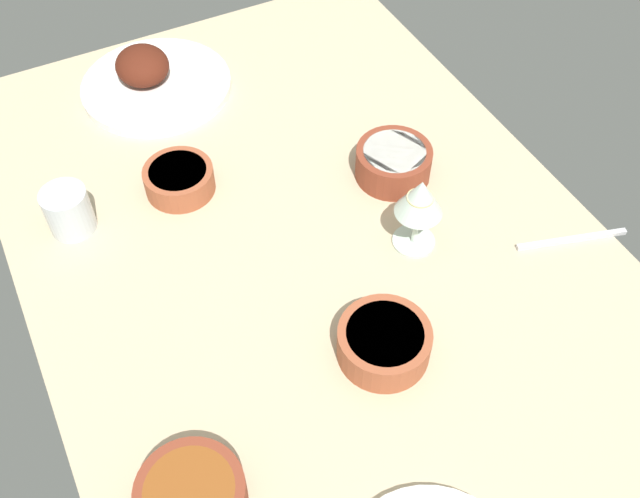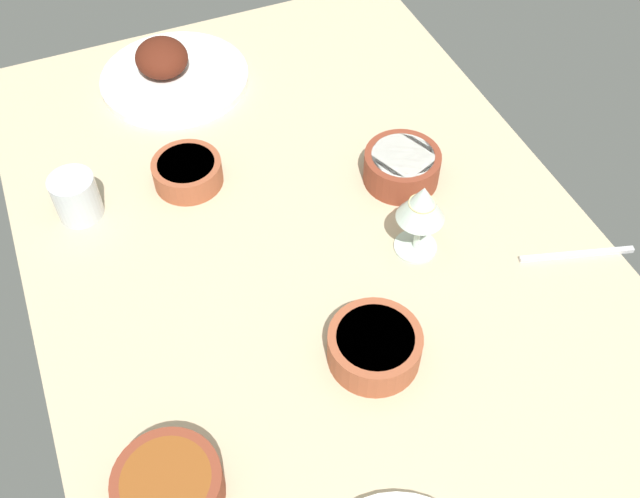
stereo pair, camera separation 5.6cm
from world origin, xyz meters
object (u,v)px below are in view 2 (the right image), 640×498
(plate_center_main, at_px, (170,71))
(bowl_soup, at_px, (169,486))
(bowl_sauce, at_px, (376,345))
(bowl_potatoes, at_px, (187,171))
(wine_glass, at_px, (422,206))
(water_tumbler, at_px, (76,197))
(fork_loose, at_px, (577,254))
(bowl_cream, at_px, (402,166))

(plate_center_main, relative_size, bowl_soup, 2.12)
(bowl_sauce, bearing_deg, bowl_potatoes, -161.59)
(wine_glass, height_order, water_tumbler, wine_glass)
(water_tumbler, bearing_deg, plate_center_main, 140.63)
(bowl_sauce, bearing_deg, water_tumbler, -142.80)
(fork_loose, bearing_deg, bowl_cream, -39.05)
(wine_glass, bearing_deg, water_tumbler, -120.46)
(plate_center_main, distance_m, fork_loose, 0.84)
(bowl_cream, bearing_deg, plate_center_main, -145.04)
(bowl_soup, bearing_deg, bowl_sauce, 104.52)
(bowl_soup, relative_size, water_tumbler, 1.72)
(bowl_potatoes, relative_size, bowl_soup, 0.87)
(bowl_potatoes, bearing_deg, fork_loose, 52.67)
(bowl_sauce, distance_m, wine_glass, 0.23)
(plate_center_main, xyz_separation_m, bowl_cream, (0.42, 0.30, 0.01))
(bowl_sauce, distance_m, fork_loose, 0.38)
(bowl_soup, xyz_separation_m, wine_glass, (-0.24, 0.47, 0.07))
(bowl_sauce, distance_m, water_tumbler, 0.56)
(bowl_potatoes, distance_m, wine_glass, 0.42)
(plate_center_main, distance_m, bowl_cream, 0.52)
(bowl_soup, bearing_deg, fork_loose, 100.19)
(bowl_cream, distance_m, fork_loose, 0.32)
(wine_glass, relative_size, fork_loose, 0.75)
(bowl_potatoes, xyz_separation_m, water_tumbler, (0.00, -0.19, 0.01))
(bowl_sauce, relative_size, water_tumbler, 1.69)
(bowl_cream, xyz_separation_m, bowl_soup, (0.39, -0.52, -0.00))
(plate_center_main, relative_size, fork_loose, 1.55)
(bowl_potatoes, relative_size, bowl_cream, 0.91)
(bowl_potatoes, relative_size, fork_loose, 0.64)
(bowl_potatoes, relative_size, wine_glass, 0.86)
(bowl_sauce, height_order, bowl_cream, bowl_cream)
(bowl_potatoes, bearing_deg, water_tumbler, -89.52)
(bowl_cream, relative_size, water_tumbler, 1.65)
(bowl_cream, height_order, fork_loose, bowl_cream)
(bowl_sauce, height_order, wine_glass, wine_glass)
(plate_center_main, relative_size, bowl_cream, 2.21)
(bowl_potatoes, height_order, bowl_soup, bowl_soup)
(bowl_potatoes, distance_m, fork_loose, 0.66)
(bowl_sauce, distance_m, bowl_cream, 0.36)
(bowl_cream, xyz_separation_m, wine_glass, (0.15, -0.05, 0.07))
(bowl_potatoes, bearing_deg, plate_center_main, 170.53)
(plate_center_main, height_order, bowl_potatoes, plate_center_main)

